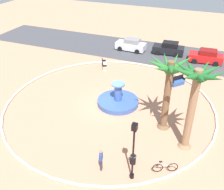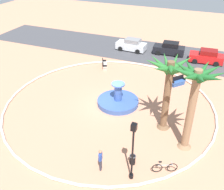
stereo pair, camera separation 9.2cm
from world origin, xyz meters
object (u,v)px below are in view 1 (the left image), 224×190
palm_tree_by_curb (196,89)px  trash_bin (133,159)px  palm_tree_near_fountain (169,78)px  person_cyclist_helmet (101,159)px  parked_car_leftmost (131,45)px  bicycle_red_frame (165,167)px  fountain (118,101)px  parked_car_second (169,49)px  bench_east (104,65)px  parked_car_third (206,57)px  bench_west (178,82)px  lamppost (133,147)px

palm_tree_by_curb → trash_bin: 6.25m
palm_tree_near_fountain → person_cyclist_helmet: bearing=-115.1°
trash_bin → parked_car_leftmost: (-6.79, 19.79, 0.39)m
bicycle_red_frame → fountain: bearing=131.9°
parked_car_second → palm_tree_by_curb: bearing=-74.5°
palm_tree_near_fountain → parked_car_second: bearing=100.2°
bench_east → parked_car_leftmost: size_ratio=0.41×
palm_tree_by_curb → parked_car_third: size_ratio=1.61×
bench_east → parked_car_second: parked_car_second is taller
palm_tree_near_fountain → bench_west: size_ratio=3.96×
palm_tree_by_curb → lamppost: 5.55m
parked_car_third → person_cyclist_helmet: bearing=-103.1°
bench_west → trash_bin: bearing=-94.1°
fountain → parked_car_leftmost: size_ratio=0.94×
trash_bin → parked_car_third: parked_car_third is taller
trash_bin → bicycle_red_frame: bearing=2.9°
bench_west → parked_car_leftmost: bearing=135.7°
fountain → bicycle_red_frame: bearing=-48.1°
fountain → parked_car_third: bearing=62.6°
bench_east → trash_bin: bench_east is taller
palm_tree_near_fountain → parked_car_third: 15.31m
trash_bin → parked_car_second: 20.48m
fountain → lamppost: bearing=-63.1°
palm_tree_by_curb → bench_east: 15.63m
fountain → bench_east: 7.94m
palm_tree_by_curb → bench_east: palm_tree_by_curb is taller
fountain → palm_tree_by_curb: (6.65, -3.49, 4.59)m
palm_tree_near_fountain → parked_car_second: (-2.81, 15.65, -3.77)m
person_cyclist_helmet → fountain: bearing=103.1°
fountain → palm_tree_near_fountain: size_ratio=0.63×
lamppost → bicycle_red_frame: lamppost is taller
trash_bin → palm_tree_by_curb: bearing=45.6°
palm_tree_by_curb → lamppost: size_ratio=1.46×
bench_east → person_cyclist_helmet: 15.81m
fountain → parked_car_third: (6.67, 12.88, 0.47)m
fountain → bench_east: bearing=122.9°
palm_tree_near_fountain → bicycle_red_frame: bearing=-76.3°
fountain → bench_east: fountain is taller
bench_west → parked_car_second: 8.52m
trash_bin → palm_tree_near_fountain: bearing=77.6°
lamppost → person_cyclist_helmet: (-2.11, -0.10, -1.69)m
bicycle_red_frame → parked_car_third: size_ratio=0.39×
bench_east → palm_tree_by_curb: bearing=-42.8°
parked_car_third → trash_bin: bearing=-98.9°
bicycle_red_frame → parked_car_second: size_ratio=0.39×
lamppost → parked_car_second: lamppost is taller
palm_tree_by_curb → bicycle_red_frame: palm_tree_by_curb is taller
parked_car_second → bicycle_red_frame: bearing=-79.0°
palm_tree_near_fountain → parked_car_third: bearing=82.3°
person_cyclist_helmet → palm_tree_by_curb: bearing=42.3°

